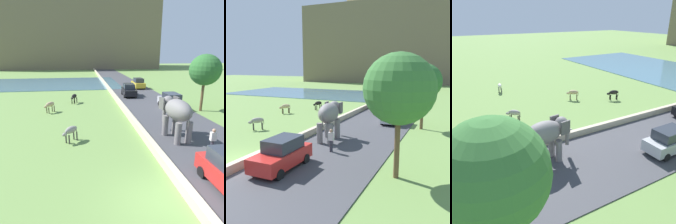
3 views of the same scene
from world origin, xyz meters
The scene contains 16 objects.
ground_plane centered at (0.00, 0.00, 0.00)m, with size 220.00×220.00×0.00m, color #6B8E47.
road_surface centered at (5.00, 20.00, 0.03)m, with size 7.00×120.00×0.06m, color #424247.
barrier_wall centered at (1.20, 18.00, 0.26)m, with size 0.40×110.00×0.53m, color beige.
lake centered at (-14.00, 37.06, 0.04)m, with size 36.00×18.00×0.08m, color slate.
hill_distant centered at (-6.00, 84.86, 12.90)m, with size 64.00×28.00×25.80m, color #75664C.
elephant centered at (3.40, 6.55, 2.04)m, with size 1.72×3.55×2.99m.
person_beside_elephant centered at (4.74, 3.97, 0.87)m, with size 0.36×0.22×1.63m.
car_black centered at (3.43, 22.28, 0.90)m, with size 1.95×4.08×1.80m.
car_red centered at (3.43, 0.27, 0.90)m, with size 1.81×4.01×1.80m.
car_yellow centered at (6.57, 28.84, 0.90)m, with size 1.84×4.02×1.80m.
car_silver centered at (6.57, 14.71, 0.90)m, with size 1.82×4.01×1.80m.
cow_black centered at (-4.27, 18.92, 0.84)m, with size 0.85×1.41×1.15m.
cow_tan centered at (-6.66, 14.97, 0.84)m, with size 1.11×1.30×1.15m.
cow_grey centered at (-4.13, 6.97, 0.84)m, with size 1.17×1.26×1.15m.
tree_near centered at (9.48, 13.40, 4.38)m, with size 3.22×3.22×6.01m.
tree_mid centered at (9.58, 1.70, 4.66)m, with size 3.64×3.64×6.50m.
Camera 2 is at (12.14, -11.57, 5.83)m, focal length 42.57 mm.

